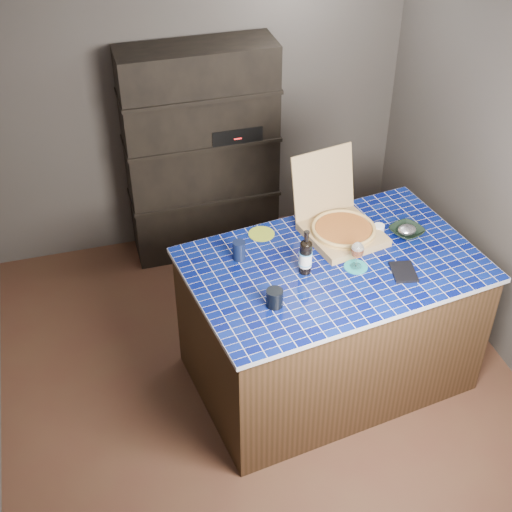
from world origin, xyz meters
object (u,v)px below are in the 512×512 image
object	(u,v)px
kitchen_island	(329,321)
dvd_case	(404,272)
mead_bottle	(306,256)
bowl	(407,232)
pizza_box	(341,226)
wine_glass	(357,251)

from	to	relation	value
kitchen_island	dvd_case	bearing A→B (deg)	-37.81
mead_bottle	kitchen_island	bearing A→B (deg)	9.14
kitchen_island	bowl	world-z (taller)	bowl
bowl	kitchen_island	bearing A→B (deg)	-165.30
kitchen_island	mead_bottle	world-z (taller)	mead_bottle
pizza_box	mead_bottle	size ratio (longest dim) A/B	2.06
kitchen_island	wine_glass	size ratio (longest dim) A/B	10.68
mead_bottle	dvd_case	size ratio (longest dim) A/B	1.53
dvd_case	pizza_box	bearing A→B (deg)	126.17
bowl	mead_bottle	bearing A→B (deg)	-166.77
kitchen_island	wine_glass	distance (m)	0.64
wine_glass	dvd_case	xyz separation A→B (m)	(0.26, -0.13, -0.12)
pizza_box	bowl	distance (m)	0.44
mead_bottle	bowl	world-z (taller)	mead_bottle
wine_glass	pizza_box	bearing A→B (deg)	84.47
pizza_box	dvd_case	size ratio (longest dim) A/B	3.15
mead_bottle	wine_glass	size ratio (longest dim) A/B	1.67
wine_glass	bowl	xyz separation A→B (m)	(0.45, 0.23, -0.10)
wine_glass	bowl	bearing A→B (deg)	26.70
dvd_case	bowl	distance (m)	0.41
kitchen_island	pizza_box	bearing A→B (deg)	53.37
mead_bottle	bowl	bearing A→B (deg)	13.23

